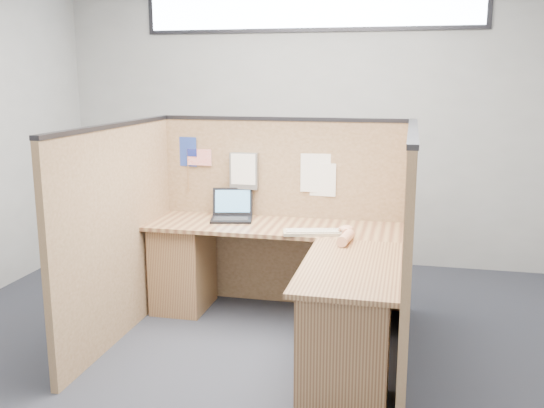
% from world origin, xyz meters
% --- Properties ---
extents(floor, '(5.00, 5.00, 0.00)m').
position_xyz_m(floor, '(0.00, 0.00, 0.00)').
color(floor, '#1F212D').
rests_on(floor, ground).
extents(wall_back, '(5.00, 0.00, 5.00)m').
position_xyz_m(wall_back, '(0.00, 2.25, 1.40)').
color(wall_back, '#989B9D').
rests_on(wall_back, floor).
extents(wall_front, '(5.00, 0.00, 5.00)m').
position_xyz_m(wall_front, '(0.00, -2.25, 1.40)').
color(wall_front, '#989B9D').
rests_on(wall_front, floor).
extents(clerestory_window, '(3.30, 0.04, 0.38)m').
position_xyz_m(clerestory_window, '(0.00, 2.23, 2.45)').
color(clerestory_window, '#232328').
rests_on(clerestory_window, wall_back).
extents(cubicle_partitions, '(2.06, 1.83, 1.53)m').
position_xyz_m(cubicle_partitions, '(0.00, 0.43, 0.77)').
color(cubicle_partitions, brown).
rests_on(cubicle_partitions, floor).
extents(l_desk, '(1.95, 1.75, 0.73)m').
position_xyz_m(l_desk, '(0.18, 0.29, 0.39)').
color(l_desk, brown).
rests_on(l_desk, floor).
extents(laptop, '(0.36, 0.37, 0.23)m').
position_xyz_m(laptop, '(-0.36, 0.81, 0.79)').
color(laptop, black).
rests_on(laptop, l_desk).
extents(keyboard, '(0.46, 0.24, 0.03)m').
position_xyz_m(keyboard, '(0.34, 0.48, 0.74)').
color(keyboard, '#9D927A').
rests_on(keyboard, l_desk).
extents(mouse, '(0.12, 0.09, 0.05)m').
position_xyz_m(mouse, '(0.57, 0.49, 0.75)').
color(mouse, silver).
rests_on(mouse, l_desk).
extents(hand_forearm, '(0.11, 0.39, 0.08)m').
position_xyz_m(hand_forearm, '(0.58, 0.35, 0.77)').
color(hand_forearm, tan).
rests_on(hand_forearm, l_desk).
extents(blue_poster, '(0.18, 0.03, 0.24)m').
position_xyz_m(blue_poster, '(-0.81, 0.97, 1.24)').
color(blue_poster, '#203895').
rests_on(blue_poster, cubicle_partitions).
extents(american_flag, '(0.21, 0.01, 0.36)m').
position_xyz_m(american_flag, '(-0.72, 0.96, 1.18)').
color(american_flag, olive).
rests_on(american_flag, cubicle_partitions).
extents(file_holder, '(0.23, 0.05, 0.29)m').
position_xyz_m(file_holder, '(-0.31, 0.94, 1.10)').
color(file_holder, slate).
rests_on(file_holder, cubicle_partitions).
extents(paper_left, '(0.21, 0.01, 0.26)m').
position_xyz_m(paper_left, '(0.33, 0.97, 1.05)').
color(paper_left, white).
rests_on(paper_left, cubicle_partitions).
extents(paper_right, '(0.24, 0.02, 0.31)m').
position_xyz_m(paper_right, '(0.27, 0.97, 1.10)').
color(paper_right, white).
rests_on(paper_right, cubicle_partitions).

